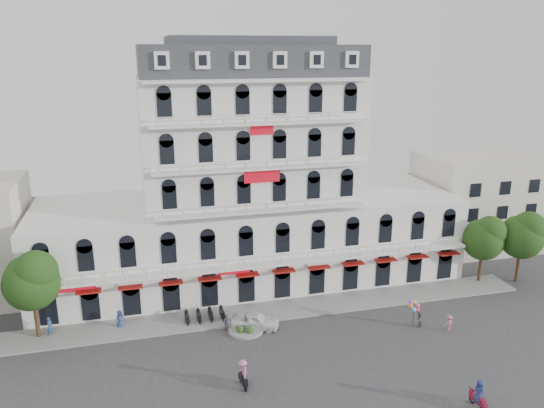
{
  "coord_description": "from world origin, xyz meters",
  "views": [
    {
      "loc": [
        -11.5,
        -36.1,
        24.58
      ],
      "look_at": [
        0.5,
        10.0,
        10.64
      ],
      "focal_mm": 35.0,
      "sensor_mm": 36.0,
      "label": 1
    }
  ],
  "objects_px": {
    "parked_car": "(255,321)",
    "balloon_vendor": "(417,313)",
    "rider_center": "(243,373)",
    "rider_east": "(479,394)"
  },
  "relations": [
    {
      "from": "parked_car",
      "to": "balloon_vendor",
      "type": "distance_m",
      "value": 14.85
    },
    {
      "from": "rider_center",
      "to": "balloon_vendor",
      "type": "height_order",
      "value": "balloon_vendor"
    },
    {
      "from": "parked_car",
      "to": "balloon_vendor",
      "type": "xyz_separation_m",
      "value": [
        14.44,
        -3.42,
        0.59
      ]
    },
    {
      "from": "parked_car",
      "to": "rider_east",
      "type": "relative_size",
      "value": 1.96
    },
    {
      "from": "rider_east",
      "to": "balloon_vendor",
      "type": "distance_m",
      "value": 11.64
    },
    {
      "from": "rider_east",
      "to": "balloon_vendor",
      "type": "xyz_separation_m",
      "value": [
        1.56,
        11.54,
        0.21
      ]
    },
    {
      "from": "rider_east",
      "to": "parked_car",
      "type": "bearing_deg",
      "value": 34.15
    },
    {
      "from": "rider_east",
      "to": "balloon_vendor",
      "type": "relative_size",
      "value": 0.91
    },
    {
      "from": "parked_car",
      "to": "rider_center",
      "type": "distance_m",
      "value": 8.87
    },
    {
      "from": "parked_car",
      "to": "rider_east",
      "type": "bearing_deg",
      "value": -115.9
    }
  ]
}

